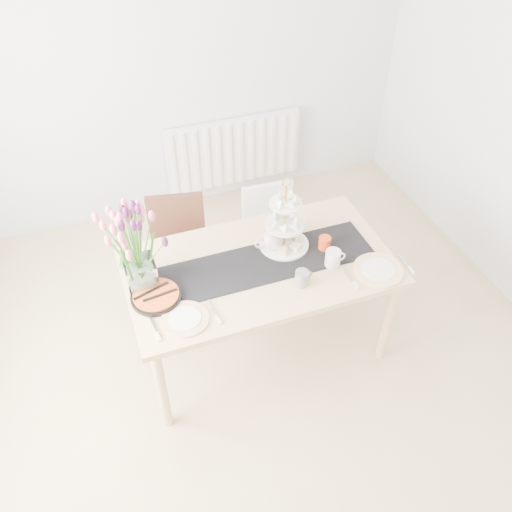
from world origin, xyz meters
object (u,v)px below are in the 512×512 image
object	(u,v)px
cream_jug	(293,224)
tart_tin	(156,296)
chair_brown	(179,243)
plate_left	(185,319)
dining_table	(260,274)
mug_grey	(302,278)
mug_orange	(325,243)
radiator	(234,152)
chair_white	(271,228)
mug_white	(333,259)
tulip_vase	(134,239)
plate_right	(378,270)
cake_stand	(285,230)
teapot	(272,240)

from	to	relation	value
cream_jug	tart_tin	xyz separation A→B (m)	(-0.96, -0.30, -0.03)
chair_brown	plate_left	bearing A→B (deg)	-88.42
cream_jug	plate_left	xyz separation A→B (m)	(-0.85, -0.51, -0.04)
dining_table	mug_grey	bearing A→B (deg)	-54.52
chair_brown	mug_orange	distance (m)	1.10
radiator	chair_white	xyz separation A→B (m)	(-0.07, -1.09, -0.01)
radiator	mug_white	distance (m)	1.93
tulip_vase	plate_right	size ratio (longest dim) A/B	2.12
plate_left	radiator	bearing A→B (deg)	65.03
mug_grey	chair_white	bearing A→B (deg)	68.29
mug_orange	radiator	bearing A→B (deg)	62.26
dining_table	plate_left	bearing A→B (deg)	-152.84
tulip_vase	cream_jug	xyz separation A→B (m)	(1.01, 0.16, -0.30)
radiator	dining_table	xyz separation A→B (m)	(-0.41, -1.74, 0.22)
mug_grey	mug_orange	xyz separation A→B (m)	(0.25, 0.23, -0.00)
dining_table	cream_jug	distance (m)	0.41
chair_brown	cake_stand	distance (m)	0.91
radiator	cream_jug	world-z (taller)	cream_jug
radiator	mug_orange	distance (m)	1.78
plate_right	cake_stand	bearing A→B (deg)	137.60
dining_table	teapot	distance (m)	0.22
tulip_vase	mug_grey	xyz separation A→B (m)	(0.86, -0.31, -0.30)
teapot	tart_tin	distance (m)	0.78
chair_white	cream_jug	distance (m)	0.55
teapot	mug_grey	distance (m)	0.35
radiator	mug_white	bearing A→B (deg)	-90.09
radiator	tart_tin	xyz separation A→B (m)	(-1.05, -1.80, 0.32)
chair_brown	chair_white	size ratio (longest dim) A/B	1.05
chair_brown	mug_white	distance (m)	1.19
chair_brown	mug_orange	world-z (taller)	mug_orange
cream_jug	mug_grey	xyz separation A→B (m)	(-0.15, -0.47, 0.00)
teapot	radiator	bearing A→B (deg)	79.47
tulip_vase	chair_brown	bearing A→B (deg)	61.25
chair_white	mug_grey	world-z (taller)	mug_grey
mug_grey	mug_white	world-z (taller)	mug_white
radiator	mug_grey	world-z (taller)	mug_grey
teapot	mug_grey	xyz separation A→B (m)	(0.05, -0.35, -0.02)
radiator	chair_brown	world-z (taller)	chair_brown
mug_orange	plate_left	world-z (taller)	mug_orange
teapot	cream_jug	size ratio (longest dim) A/B	2.42
plate_right	chair_brown	bearing A→B (deg)	135.02
tulip_vase	cake_stand	world-z (taller)	tulip_vase
mug_white	plate_left	bearing A→B (deg)	-170.75
chair_white	cake_stand	bearing A→B (deg)	-100.87
mug_orange	plate_left	bearing A→B (deg)	167.32
cake_stand	teapot	world-z (taller)	cake_stand
dining_table	tulip_vase	world-z (taller)	tulip_vase
tart_tin	mug_orange	world-z (taller)	mug_orange
chair_white	plate_left	distance (m)	1.30
dining_table	mug_white	bearing A→B (deg)	-21.21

